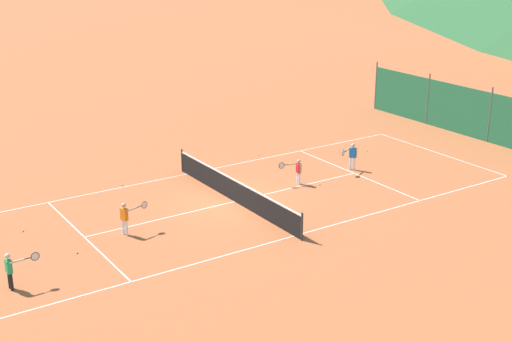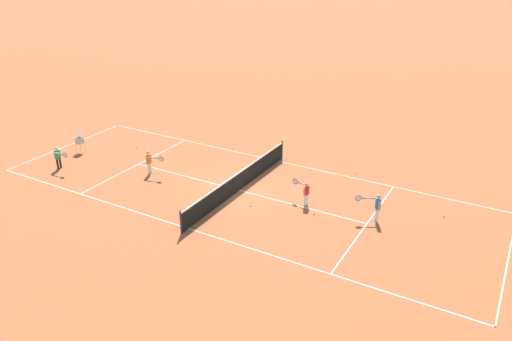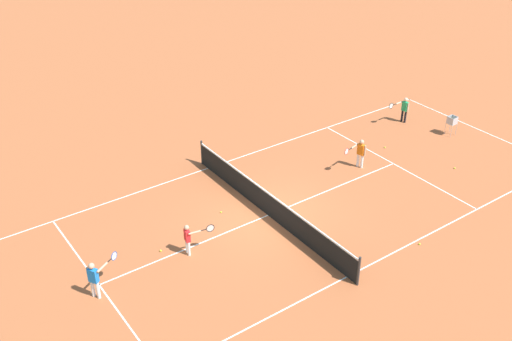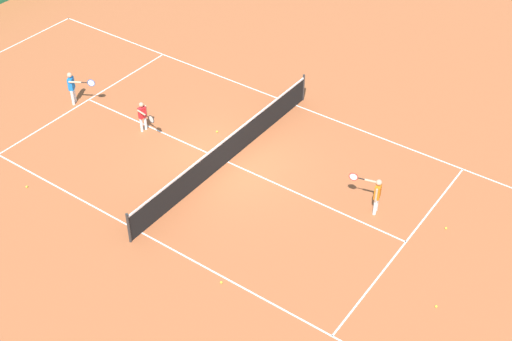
{
  "view_description": "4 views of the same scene",
  "coord_description": "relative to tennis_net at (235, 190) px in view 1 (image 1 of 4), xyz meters",
  "views": [
    {
      "loc": [
        23.09,
        -14.2,
        10.63
      ],
      "look_at": [
        0.49,
        0.72,
        1.35
      ],
      "focal_mm": 50.0,
      "sensor_mm": 36.0,
      "label": 1
    },
    {
      "loc": [
        18.35,
        11.42,
        10.91
      ],
      "look_at": [
        -1.07,
        0.33,
        0.71
      ],
      "focal_mm": 35.0,
      "sensor_mm": 36.0,
      "label": 2
    },
    {
      "loc": [
        -14.09,
        10.57,
        12.22
      ],
      "look_at": [
        1.17,
        -0.3,
        1.19
      ],
      "focal_mm": 42.0,
      "sensor_mm": 36.0,
      "label": 3
    },
    {
      "loc": [
        -14.35,
        -11.4,
        14.26
      ],
      "look_at": [
        -1.17,
        -1.98,
        1.32
      ],
      "focal_mm": 50.0,
      "sensor_mm": 36.0,
      "label": 4
    }
  ],
  "objects": [
    {
      "name": "tennis_ball_service_box",
      "position": [
        -4.31,
        -3.08,
        -0.47
      ],
      "size": [
        0.07,
        0.07,
        0.07
      ],
      "primitive_type": "sphere",
      "color": "#CCE033",
      "rests_on": "ground"
    },
    {
      "name": "ground_plane",
      "position": [
        0.0,
        0.0,
        -0.5
      ],
      "size": [
        600.0,
        600.0,
        0.0
      ],
      "primitive_type": "plane",
      "color": "#B25B33"
    },
    {
      "name": "tennis_ball_alley_right",
      "position": [
        -4.67,
        4.3,
        -0.47
      ],
      "size": [
        0.07,
        0.07,
        0.07
      ],
      "primitive_type": "sphere",
      "color": "#CCE033",
      "rests_on": "ground"
    },
    {
      "name": "tennis_net",
      "position": [
        0.0,
        0.0,
        0.0
      ],
      "size": [
        9.18,
        0.08,
        1.06
      ],
      "color": "#2D2D2D",
      "rests_on": "ground"
    },
    {
      "name": "player_near_baseline",
      "position": [
        0.62,
        -5.02,
        0.22
      ],
      "size": [
        0.41,
        1.07,
        1.24
      ],
      "color": "white",
      "rests_on": "ground"
    },
    {
      "name": "tennis_ball_near_corner",
      "position": [
        0.37,
        4.11,
        -0.47
      ],
      "size": [
        0.07,
        0.07,
        0.07
      ],
      "primitive_type": "sphere",
      "color": "#CCE033",
      "rests_on": "ground"
    },
    {
      "name": "windscreen_fence_far",
      "position": [
        -0.0,
        15.5,
        0.81
      ],
      "size": [
        17.28,
        0.08,
        2.9
      ],
      "color": "#236B42",
      "rests_on": "ground"
    },
    {
      "name": "player_far_baseline",
      "position": [
        -0.27,
        3.37,
        0.16
      ],
      "size": [
        0.51,
        0.94,
        1.13
      ],
      "color": "white",
      "rests_on": "ground"
    },
    {
      "name": "player_far_service",
      "position": [
        2.51,
        -9.64,
        0.21
      ],
      "size": [
        0.41,
        1.02,
        1.22
      ],
      "color": "black",
      "rests_on": "ground"
    },
    {
      "name": "player_near_service",
      "position": [
        -0.44,
        6.62,
        0.24
      ],
      "size": [
        0.52,
        1.06,
        1.26
      ],
      "color": "white",
      "rests_on": "ground"
    },
    {
      "name": "tennis_ball_far_corner",
      "position": [
        -2.22,
        9.15,
        -0.47
      ],
      "size": [
        0.07,
        0.07,
        0.07
      ],
      "primitive_type": "sphere",
      "color": "#CCE033",
      "rests_on": "ground"
    },
    {
      "name": "tennis_ball_mid_court",
      "position": [
        1.1,
        1.3,
        -0.47
      ],
      "size": [
        0.07,
        0.07,
        0.07
      ],
      "primitive_type": "sphere",
      "color": "#CCE033",
      "rests_on": "ground"
    },
    {
      "name": "court_line_markings",
      "position": [
        0.0,
        0.0,
        -0.5
      ],
      "size": [
        8.25,
        23.85,
        0.01
      ],
      "color": "white",
      "rests_on": "ground"
    },
    {
      "name": "tennis_ball_by_net_right",
      "position": [
        1.17,
        -7.11,
        -0.47
      ],
      "size": [
        0.07,
        0.07,
        0.07
      ],
      "primitive_type": "sphere",
      "color": "#CCE033",
      "rests_on": "ground"
    },
    {
      "name": "tennis_ball_by_net_left",
      "position": [
        -1.73,
        -8.11,
        -0.47
      ],
      "size": [
        0.07,
        0.07,
        0.07
      ],
      "primitive_type": "sphere",
      "color": "#CCE033",
      "rests_on": "ground"
    }
  ]
}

